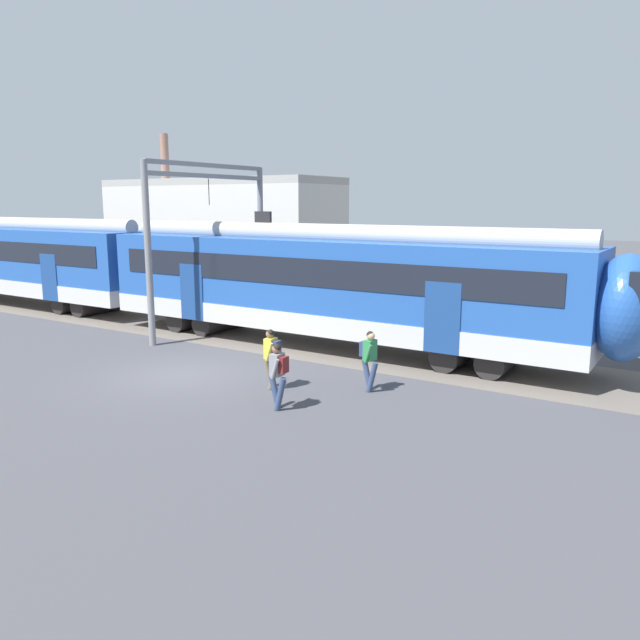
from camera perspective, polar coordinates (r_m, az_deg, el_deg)
name	(u,v)px	position (r m, az deg, el deg)	size (l,w,h in m)	color
ground_plane	(182,375)	(19.09, -12.47, -4.89)	(160.00, 160.00, 0.00)	#424247
track_bed	(118,316)	(29.49, -17.95, 0.32)	(80.00, 4.40, 0.01)	#605951
commuter_train	(25,259)	(34.71, -25.40, 5.04)	(56.65, 3.07, 4.73)	silver
pedestrian_yellow	(271,354)	(17.08, -4.47, -3.07)	(0.67, 0.54, 1.67)	#6B6051
pedestrian_grey	(278,371)	(15.35, -3.87, -4.64)	(0.65, 0.53, 1.67)	navy
pedestrian_green	(369,355)	(16.87, 4.52, -3.25)	(0.63, 0.57, 1.67)	navy
catenary_gantry	(210,222)	(24.93, -10.04, 8.84)	(0.24, 6.64, 6.53)	gray
background_building	(221,234)	(37.70, -9.06, 7.75)	(14.61, 5.00, 9.20)	beige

